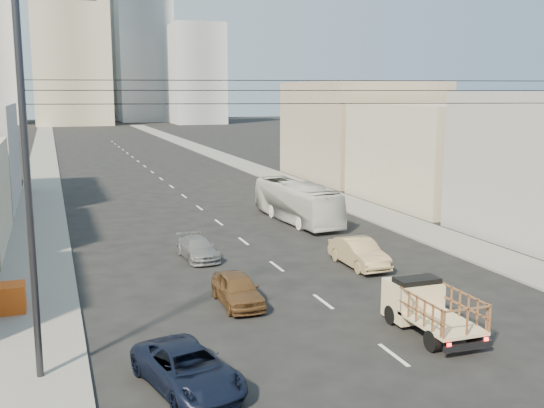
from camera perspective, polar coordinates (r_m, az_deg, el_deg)
ground at (r=21.40m, az=13.61°, el=-15.02°), size 420.00×420.00×0.00m
sidewalk_left at (r=86.62m, az=-19.82°, el=3.52°), size 3.50×180.00×0.12m
sidewalk_right at (r=89.51m, az=-4.59°, el=4.27°), size 3.50×180.00×0.12m
lane_dashes at (r=70.57m, az=-10.31°, el=2.56°), size 0.15×104.00×0.01m
flatbed_pickup at (r=24.82m, az=13.85°, el=-8.75°), size 1.95×4.41×1.90m
navy_pickup at (r=20.14m, az=-7.56°, el=-14.43°), size 3.20×5.06×1.30m
city_bus at (r=44.34m, az=2.24°, el=0.18°), size 3.01×10.14×2.79m
sedan_brown at (r=27.33m, az=-3.12°, el=-7.63°), size 1.63×4.01×1.36m
sedan_tan at (r=33.36m, az=7.80°, el=-4.36°), size 1.61×4.44×1.45m
sedan_grey at (r=34.82m, az=-6.68°, el=-3.98°), size 1.89×4.10×1.16m
streetlamp_left at (r=20.33m, az=-20.80°, el=2.24°), size 2.36×0.25×12.00m
overhead_wires at (r=20.70m, az=12.36°, el=9.82°), size 23.01×5.02×0.72m
crate_stack at (r=28.25m, az=-23.06°, el=-7.83°), size 1.80×1.20×1.14m
bldg_right_mid at (r=53.78m, az=15.17°, el=4.37°), size 11.00×14.00×8.00m
bldg_right_far at (r=67.70m, az=7.89°, el=6.56°), size 12.00×16.00×10.00m
high_rise_tower at (r=187.47m, az=-17.77°, el=15.99°), size 20.00×20.00×60.00m
midrise_ne at (r=203.51m, az=-11.39°, el=12.92°), size 16.00×16.00×40.00m
midrise_back at (r=217.21m, az=-15.19°, el=13.11°), size 18.00×18.00×44.00m
midrise_east at (r=185.77m, az=-6.70°, el=11.49°), size 14.00×14.00×28.00m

